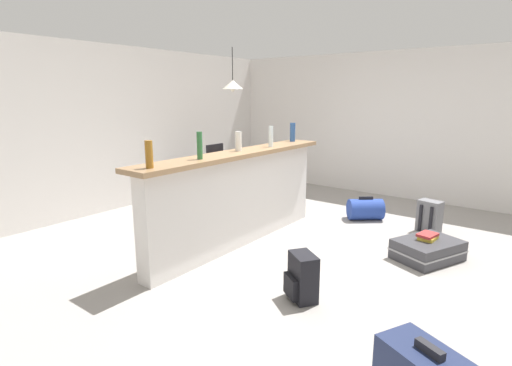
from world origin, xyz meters
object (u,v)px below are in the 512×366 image
(dining_chair_far_side, at_px, (211,167))
(book_stack, at_px, (428,236))
(bottle_blue, at_px, (293,132))
(dining_chair_near_partition, at_px, (257,174))
(backpack_black, at_px, (302,278))
(bottle_green, at_px, (200,146))
(pendant_lamp, at_px, (233,85))
(duffel_bag_blue, at_px, (365,209))
(bottle_white, at_px, (238,141))
(dining_table, at_px, (231,163))
(backpack_grey, at_px, (430,217))
(bottle_amber, at_px, (149,154))
(bottle_clear, at_px, (271,136))
(suitcase_flat_charcoal, at_px, (428,250))

(dining_chair_far_side, height_order, book_stack, dining_chair_far_side)
(bottle_blue, relative_size, dining_chair_near_partition, 0.28)
(backpack_black, bearing_deg, bottle_green, 88.16)
(bottle_blue, bearing_deg, book_stack, -100.02)
(dining_chair_near_partition, relative_size, backpack_black, 2.21)
(pendant_lamp, height_order, duffel_bag_blue, pendant_lamp)
(bottle_white, xyz_separation_m, dining_table, (1.44, 1.36, -0.59))
(dining_chair_far_side, xyz_separation_m, pendant_lamp, (-0.03, -0.55, 1.41))
(backpack_black, xyz_separation_m, backpack_grey, (2.55, -0.41, 0.00))
(bottle_green, height_order, dining_table, bottle_green)
(backpack_grey, bearing_deg, book_stack, -167.21)
(bottle_white, xyz_separation_m, duffel_bag_blue, (1.79, -0.88, -1.08))
(bottle_amber, distance_m, bottle_clear, 1.88)
(dining_chair_near_partition, height_order, pendant_lamp, pendant_lamp)
(backpack_grey, relative_size, book_stack, 1.66)
(bottle_green, distance_m, backpack_black, 1.64)
(dining_chair_near_partition, distance_m, duffel_bag_blue, 1.79)
(bottle_amber, relative_size, dining_chair_near_partition, 0.27)
(bottle_blue, relative_size, dining_table, 0.24)
(dining_table, bearing_deg, duffel_bag_blue, -80.97)
(dining_table, height_order, dining_chair_near_partition, dining_chair_near_partition)
(bottle_amber, relative_size, suitcase_flat_charcoal, 0.28)
(dining_chair_near_partition, xyz_separation_m, pendant_lamp, (-0.03, 0.47, 1.41))
(dining_table, xyz_separation_m, backpack_grey, (0.37, -3.11, -0.44))
(bottle_green, bearing_deg, bottle_clear, -0.01)
(pendant_lamp, height_order, backpack_black, pendant_lamp)
(bottle_green, bearing_deg, bottle_blue, 3.01)
(bottle_blue, height_order, dining_chair_near_partition, bottle_blue)
(backpack_black, distance_m, duffel_bag_blue, 2.58)
(bottle_white, bearing_deg, backpack_black, -119.20)
(bottle_clear, distance_m, dining_table, 1.80)
(bottle_amber, relative_size, bottle_blue, 0.96)
(dining_chair_near_partition, height_order, backpack_black, dining_chair_near_partition)
(backpack_grey, xyz_separation_m, book_stack, (-0.94, -0.21, 0.05))
(backpack_black, bearing_deg, dining_table, 51.03)
(dining_chair_far_side, xyz_separation_m, duffel_bag_blue, (0.33, -2.74, -0.36))
(bottle_clear, distance_m, duffel_bag_blue, 1.85)
(bottle_clear, bearing_deg, dining_table, 58.12)
(bottle_blue, relative_size, duffel_bag_blue, 0.46)
(pendant_lamp, bearing_deg, backpack_black, -129.49)
(bottle_white, height_order, bottle_clear, bottle_clear)
(bottle_green, bearing_deg, dining_table, 33.94)
(bottle_clear, distance_m, bottle_blue, 0.68)
(bottle_white, relative_size, bottle_clear, 0.87)
(bottle_blue, bearing_deg, backpack_black, -145.28)
(bottle_green, xyz_separation_m, backpack_black, (-0.04, -1.26, -1.06))
(pendant_lamp, xyz_separation_m, backpack_black, (-2.18, -2.65, -1.72))
(pendant_lamp, xyz_separation_m, suitcase_flat_charcoal, (-0.60, -3.29, -1.81))
(suitcase_flat_charcoal, bearing_deg, backpack_grey, 13.53)
(dining_chair_near_partition, height_order, dining_chair_far_side, same)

